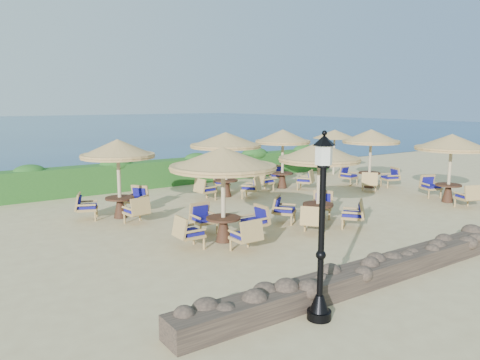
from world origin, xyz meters
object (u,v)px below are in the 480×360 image
(lamp_post, at_px, (321,236))
(cafe_set_5, at_px, (283,148))
(cafe_set_2, at_px, (451,151))
(cafe_set_3, at_px, (118,164))
(cafe_set_1, at_px, (319,171))
(cafe_set_6, at_px, (371,147))
(cafe_set_4, at_px, (226,150))
(cafe_set_0, at_px, (223,176))
(extra_parasol, at_px, (335,134))

(lamp_post, xyz_separation_m, cafe_set_5, (7.73, 10.43, 0.28))
(cafe_set_2, height_order, cafe_set_3, same)
(cafe_set_1, height_order, cafe_set_6, same)
(cafe_set_3, relative_size, cafe_set_6, 1.01)
(lamp_post, bearing_deg, cafe_set_4, 65.85)
(cafe_set_1, bearing_deg, lamp_post, -133.47)
(lamp_post, relative_size, cafe_set_3, 1.20)
(cafe_set_3, bearing_deg, cafe_set_1, -43.16)
(cafe_set_1, bearing_deg, cafe_set_3, 136.84)
(cafe_set_1, height_order, cafe_set_2, same)
(cafe_set_2, distance_m, cafe_set_4, 8.74)
(cafe_set_1, bearing_deg, cafe_set_2, -2.62)
(cafe_set_3, distance_m, cafe_set_4, 4.98)
(cafe_set_2, bearing_deg, cafe_set_6, 91.03)
(cafe_set_1, distance_m, cafe_set_3, 6.56)
(cafe_set_0, height_order, cafe_set_4, same)
(lamp_post, bearing_deg, cafe_set_2, 21.75)
(cafe_set_4, xyz_separation_m, cafe_set_5, (3.14, 0.19, -0.11))
(extra_parasol, height_order, cafe_set_5, cafe_set_5)
(cafe_set_3, bearing_deg, cafe_set_4, 11.67)
(cafe_set_2, relative_size, cafe_set_5, 1.03)
(cafe_set_2, bearing_deg, cafe_set_1, 177.38)
(cafe_set_5, bearing_deg, cafe_set_6, -33.12)
(cafe_set_5, distance_m, cafe_set_6, 3.96)
(cafe_set_2, bearing_deg, extra_parasol, 78.95)
(extra_parasol, xyz_separation_m, cafe_set_4, (-8.01, -1.76, -0.23))
(extra_parasol, xyz_separation_m, cafe_set_6, (-1.55, -3.74, -0.32))
(cafe_set_0, distance_m, cafe_set_4, 6.34)
(cafe_set_0, relative_size, cafe_set_5, 1.07)
(cafe_set_2, xyz_separation_m, cafe_set_6, (-0.07, 3.82, -0.15))
(lamp_post, height_order, cafe_set_6, lamp_post)
(cafe_set_3, relative_size, cafe_set_4, 0.94)
(lamp_post, distance_m, cafe_set_6, 13.80)
(cafe_set_0, distance_m, cafe_set_2, 10.03)
(cafe_set_2, xyz_separation_m, cafe_set_4, (-6.53, 5.80, -0.06))
(cafe_set_6, bearing_deg, cafe_set_1, -151.79)
(extra_parasol, height_order, cafe_set_6, cafe_set_6)
(cafe_set_1, bearing_deg, extra_parasol, 41.85)
(cafe_set_4, distance_m, cafe_set_6, 6.76)
(cafe_set_6, bearing_deg, cafe_set_0, -161.58)
(cafe_set_2, bearing_deg, cafe_set_3, 157.23)
(extra_parasol, bearing_deg, cafe_set_3, -167.87)
(cafe_set_0, bearing_deg, lamp_post, -102.57)
(lamp_post, bearing_deg, extra_parasol, 43.60)
(lamp_post, distance_m, cafe_set_1, 6.54)
(extra_parasol, xyz_separation_m, cafe_set_1, (-8.10, -7.26, -0.42))
(cafe_set_1, bearing_deg, cafe_set_5, 60.33)
(lamp_post, xyz_separation_m, cafe_set_0, (1.10, 4.95, 0.31))
(cafe_set_0, xyz_separation_m, cafe_set_1, (3.39, -0.20, -0.11))
(cafe_set_0, height_order, cafe_set_1, same)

